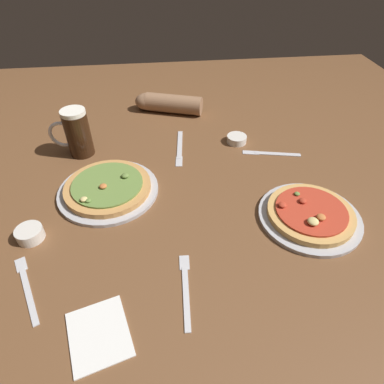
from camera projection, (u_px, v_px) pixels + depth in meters
The scene contains 12 objects.
ground_plane at pixel (192, 200), 1.03m from camera, with size 2.40×2.40×0.03m, color brown.
pizza_plate_near at pixel (310, 215), 0.94m from camera, with size 0.29×0.29×0.05m.
pizza_plate_far at pixel (108, 188), 1.03m from camera, with size 0.32×0.32×0.05m.
beer_mug_dark at pixel (77, 133), 1.15m from camera, with size 0.15×0.09×0.17m.
ramekin_sauce at pixel (30, 234), 0.89m from camera, with size 0.07×0.07×0.03m, color silver.
ramekin_butter at pixel (237, 139), 1.26m from camera, with size 0.08×0.08×0.03m, color silver.
napkin_folded at pixel (99, 334), 0.69m from camera, with size 0.12×0.15×0.01m, color white.
fork_left at pixel (27, 287), 0.78m from camera, with size 0.11×0.20×0.01m.
knife_right at pixel (180, 148), 1.23m from camera, with size 0.05×0.24×0.01m.
fork_spare at pixel (186, 288), 0.78m from camera, with size 0.03×0.21×0.01m.
knife_spare at pixel (271, 153), 1.20m from camera, with size 0.21×0.06×0.01m.
diner_arm at pixel (166, 103), 1.43m from camera, with size 0.30×0.16×0.08m.
Camera 1 is at (-0.09, -0.76, 0.68)m, focal length 30.58 mm.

